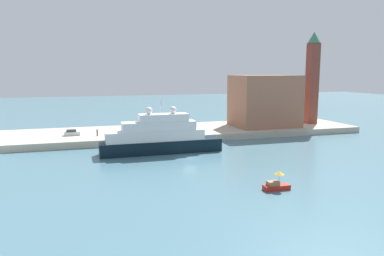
{
  "coord_description": "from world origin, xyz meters",
  "views": [
    {
      "loc": [
        -20.11,
        -68.16,
        17.09
      ],
      "look_at": [
        2.26,
        6.0,
        5.15
      ],
      "focal_mm": 34.14,
      "sensor_mm": 36.0,
      "label": 1
    }
  ],
  "objects_px": {
    "small_motorboat": "(276,184)",
    "person_figure": "(97,133)",
    "harbor_building": "(264,101)",
    "parked_car": "(72,133)",
    "bell_tower": "(312,75)",
    "large_yacht": "(159,137)",
    "mooring_bollard": "(165,135)"
  },
  "relations": [
    {
      "from": "large_yacht",
      "to": "bell_tower",
      "type": "bearing_deg",
      "value": 21.58
    },
    {
      "from": "large_yacht",
      "to": "harbor_building",
      "type": "height_order",
      "value": "harbor_building"
    },
    {
      "from": "parked_car",
      "to": "person_figure",
      "type": "xyz_separation_m",
      "value": [
        5.9,
        -2.84,
        0.21
      ]
    },
    {
      "from": "harbor_building",
      "to": "person_figure",
      "type": "xyz_separation_m",
      "value": [
        -46.75,
        -3.32,
        -6.42
      ]
    },
    {
      "from": "small_motorboat",
      "to": "bell_tower",
      "type": "distance_m",
      "value": 64.97
    },
    {
      "from": "bell_tower",
      "to": "parked_car",
      "type": "bearing_deg",
      "value": -178.66
    },
    {
      "from": "bell_tower",
      "to": "mooring_bollard",
      "type": "relative_size",
      "value": 42.01
    },
    {
      "from": "person_figure",
      "to": "mooring_bollard",
      "type": "height_order",
      "value": "person_figure"
    },
    {
      "from": "small_motorboat",
      "to": "parked_car",
      "type": "xyz_separation_m",
      "value": [
        -29.39,
        47.64,
        1.37
      ]
    },
    {
      "from": "large_yacht",
      "to": "person_figure",
      "type": "xyz_separation_m",
      "value": [
        -12.19,
        15.65,
        -0.91
      ]
    },
    {
      "from": "harbor_building",
      "to": "bell_tower",
      "type": "distance_m",
      "value": 17.84
    },
    {
      "from": "small_motorboat",
      "to": "person_figure",
      "type": "bearing_deg",
      "value": 117.67
    },
    {
      "from": "large_yacht",
      "to": "person_figure",
      "type": "height_order",
      "value": "large_yacht"
    },
    {
      "from": "small_motorboat",
      "to": "large_yacht",
      "type": "bearing_deg",
      "value": 111.19
    },
    {
      "from": "harbor_building",
      "to": "person_figure",
      "type": "bearing_deg",
      "value": -175.93
    },
    {
      "from": "large_yacht",
      "to": "bell_tower",
      "type": "xyz_separation_m",
      "value": [
        50.84,
        20.11,
        12.71
      ]
    },
    {
      "from": "small_motorboat",
      "to": "bell_tower",
      "type": "relative_size",
      "value": 0.15
    },
    {
      "from": "harbor_building",
      "to": "parked_car",
      "type": "height_order",
      "value": "harbor_building"
    },
    {
      "from": "person_figure",
      "to": "small_motorboat",
      "type": "bearing_deg",
      "value": -62.33
    },
    {
      "from": "bell_tower",
      "to": "person_figure",
      "type": "xyz_separation_m",
      "value": [
        -63.03,
        -4.45,
        -13.62
      ]
    },
    {
      "from": "harbor_building",
      "to": "person_figure",
      "type": "relative_size",
      "value": 9.85
    },
    {
      "from": "bell_tower",
      "to": "harbor_building",
      "type": "bearing_deg",
      "value": -176.04
    },
    {
      "from": "harbor_building",
      "to": "person_figure",
      "type": "height_order",
      "value": "harbor_building"
    },
    {
      "from": "bell_tower",
      "to": "large_yacht",
      "type": "bearing_deg",
      "value": -158.42
    },
    {
      "from": "parked_car",
      "to": "bell_tower",
      "type": "bearing_deg",
      "value": 1.34
    },
    {
      "from": "large_yacht",
      "to": "parked_car",
      "type": "bearing_deg",
      "value": 134.37
    },
    {
      "from": "harbor_building",
      "to": "mooring_bollard",
      "type": "bearing_deg",
      "value": -165.63
    },
    {
      "from": "large_yacht",
      "to": "parked_car",
      "type": "height_order",
      "value": "large_yacht"
    },
    {
      "from": "bell_tower",
      "to": "parked_car",
      "type": "distance_m",
      "value": 70.32
    },
    {
      "from": "parked_car",
      "to": "person_figure",
      "type": "distance_m",
      "value": 6.55
    },
    {
      "from": "person_figure",
      "to": "mooring_bollard",
      "type": "relative_size",
      "value": 2.75
    },
    {
      "from": "person_figure",
      "to": "large_yacht",
      "type": "bearing_deg",
      "value": -52.09
    }
  ]
}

